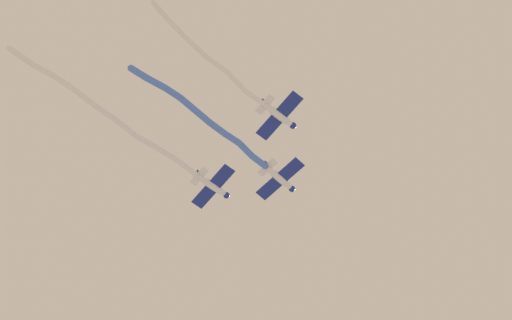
# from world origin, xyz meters

# --- Properties ---
(airplane_lead) EXTENTS (5.85, 7.67, 1.89)m
(airplane_lead) POSITION_xyz_m (0.48, -5.15, 81.91)
(airplane_lead) COLOR silver
(smoke_trail_lead) EXTENTS (20.91, 8.27, 1.60)m
(smoke_trail_lead) POSITION_xyz_m (13.22, -9.25, 82.17)
(smoke_trail_lead) COLOR #4C75DB
(airplane_left_wing) EXTENTS (5.86, 7.61, 1.89)m
(airplane_left_wing) POSITION_xyz_m (4.05, -13.44, 81.91)
(airplane_left_wing) COLOR silver
(smoke_trail_left_wing) EXTENTS (26.82, 11.08, 1.97)m
(smoke_trail_left_wing) POSITION_xyz_m (19.70, -19.43, 82.25)
(smoke_trail_left_wing) COLOR white
(airplane_right_wing) EXTENTS (5.86, 7.61, 1.89)m
(airplane_right_wing) POSITION_xyz_m (8.37, -0.72, 82.21)
(airplane_right_wing) COLOR silver
(smoke_trail_right_wing) EXTENTS (17.90, 5.64, 2.54)m
(smoke_trail_right_wing) POSITION_xyz_m (19.45, -4.45, 83.07)
(smoke_trail_right_wing) COLOR white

